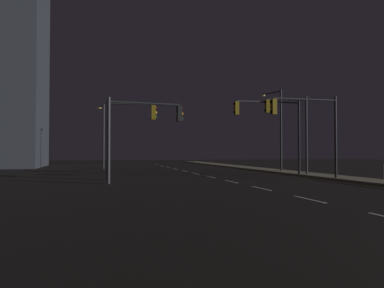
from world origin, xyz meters
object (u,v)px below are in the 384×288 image
at_px(traffic_light_mid_right, 271,120).
at_px(traffic_light_overhead_east, 144,123).
at_px(street_lamp_median, 103,130).
at_px(traffic_light_far_left, 130,124).
at_px(traffic_light_near_right, 289,120).
at_px(street_lamp_mid_block, 277,121).
at_px(traffic_light_mid_left, 307,119).

bearing_deg(traffic_light_mid_right, traffic_light_overhead_east, -162.08).
distance_m(traffic_light_mid_right, street_lamp_median, 18.87).
xyz_separation_m(traffic_light_far_left, street_lamp_median, (-1.58, 15.07, 0.47)).
relative_size(traffic_light_near_right, street_lamp_median, 0.85).
height_order(street_lamp_mid_block, street_lamp_median, street_lamp_mid_block).
bearing_deg(street_lamp_mid_block, traffic_light_mid_left, -107.84).
bearing_deg(traffic_light_far_left, street_lamp_mid_block, 21.77).
relative_size(traffic_light_mid_right, street_lamp_mid_block, 0.77).
xyz_separation_m(traffic_light_mid_left, street_lamp_median, (-12.21, 18.76, 0.25)).
xyz_separation_m(traffic_light_far_left, traffic_light_near_right, (11.57, 0.02, 0.54)).
xyz_separation_m(traffic_light_near_right, street_lamp_median, (-13.16, 15.04, -0.06)).
height_order(traffic_light_mid_right, traffic_light_near_right, traffic_light_near_right).
bearing_deg(traffic_light_near_right, traffic_light_far_left, -179.88).
height_order(traffic_light_mid_right, traffic_light_overhead_east, traffic_light_mid_right).
bearing_deg(traffic_light_near_right, traffic_light_mid_left, -104.21).
distance_m(traffic_light_overhead_east, street_lamp_median, 17.93).
xyz_separation_m(traffic_light_mid_left, traffic_light_far_left, (-10.63, 3.69, -0.23)).
height_order(traffic_light_mid_right, street_lamp_mid_block, street_lamp_mid_block).
bearing_deg(traffic_light_mid_left, street_lamp_median, 123.07).
xyz_separation_m(traffic_light_near_right, street_lamp_mid_block, (1.99, 5.39, 0.39)).
bearing_deg(traffic_light_far_left, traffic_light_overhead_east, -77.13).
relative_size(street_lamp_mid_block, street_lamp_median, 1.06).
bearing_deg(traffic_light_overhead_east, traffic_light_mid_left, -5.57).
height_order(traffic_light_mid_left, traffic_light_far_left, traffic_light_mid_left).
bearing_deg(street_lamp_mid_block, traffic_light_far_left, -158.23).
distance_m(traffic_light_overhead_east, traffic_light_near_right, 11.31).
relative_size(traffic_light_mid_right, traffic_light_overhead_east, 1.15).
height_order(traffic_light_mid_left, street_lamp_median, street_lamp_median).
xyz_separation_m(traffic_light_far_left, street_lamp_mid_block, (13.56, 5.42, 0.92)).
height_order(traffic_light_overhead_east, traffic_light_near_right, traffic_light_near_right).
height_order(traffic_light_overhead_east, traffic_light_mid_left, traffic_light_mid_left).
bearing_deg(street_lamp_mid_block, traffic_light_near_right, -110.25).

